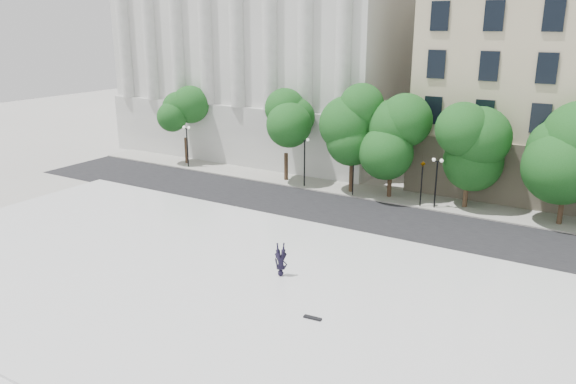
# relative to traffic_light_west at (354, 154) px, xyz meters

# --- Properties ---
(ground) EXTENTS (160.00, 160.00, 0.00)m
(ground) POSITION_rel_traffic_light_west_xyz_m (1.14, -22.30, -3.61)
(ground) COLOR #B3B0A9
(ground) RESTS_ON ground
(plaza) EXTENTS (44.00, 22.00, 0.45)m
(plaza) POSITION_rel_traffic_light_west_xyz_m (1.14, -19.30, -3.38)
(plaza) COLOR silver
(plaza) RESTS_ON ground
(street) EXTENTS (60.00, 8.00, 0.02)m
(street) POSITION_rel_traffic_light_west_xyz_m (1.14, -4.30, -3.60)
(street) COLOR black
(street) RESTS_ON ground
(far_sidewalk) EXTENTS (60.00, 4.00, 0.12)m
(far_sidewalk) POSITION_rel_traffic_light_west_xyz_m (1.14, 1.70, -3.55)
(far_sidewalk) COLOR #A5A198
(far_sidewalk) RESTS_ON ground
(building_west) EXTENTS (31.50, 27.65, 25.60)m
(building_west) POSITION_rel_traffic_light_west_xyz_m (-15.86, 16.27, 9.28)
(building_west) COLOR silver
(building_west) RESTS_ON ground
(traffic_light_west) EXTENTS (0.78, 1.58, 4.12)m
(traffic_light_west) POSITION_rel_traffic_light_west_xyz_m (0.00, 0.00, 0.00)
(traffic_light_west) COLOR black
(traffic_light_west) RESTS_ON ground
(traffic_light_east) EXTENTS (0.52, 1.61, 4.14)m
(traffic_light_east) POSITION_rel_traffic_light_west_xyz_m (5.76, 0.00, 0.02)
(traffic_light_east) COLOR black
(traffic_light_east) RESTS_ON ground
(person_lying) EXTENTS (1.58, 1.99, 0.52)m
(person_lying) POSITION_rel_traffic_light_west_xyz_m (3.47, -16.85, -2.90)
(person_lying) COLOR black
(person_lying) RESTS_ON plaza
(skateboard) EXTENTS (0.89, 0.30, 0.09)m
(skateboard) POSITION_rel_traffic_light_west_xyz_m (7.23, -20.10, -3.11)
(skateboard) COLOR black
(skateboard) RESTS_ON plaza
(street_trees) EXTENTS (45.25, 5.19, 8.01)m
(street_trees) POSITION_rel_traffic_light_west_xyz_m (5.75, 1.37, 1.41)
(street_trees) COLOR #382619
(street_trees) RESTS_ON ground
(lamp_posts) EXTENTS (39.18, 0.28, 4.41)m
(lamp_posts) POSITION_rel_traffic_light_west_xyz_m (0.86, 0.30, -0.72)
(lamp_posts) COLOR black
(lamp_posts) RESTS_ON ground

